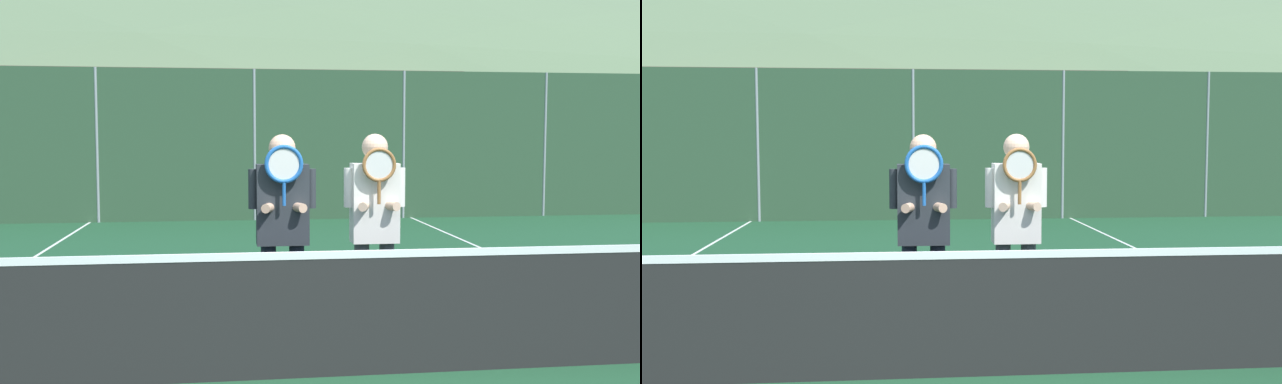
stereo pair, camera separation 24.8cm
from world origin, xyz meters
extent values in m
plane|color=#1E4C2D|center=(0.00, 0.00, 0.00)|extent=(120.00, 120.00, 0.00)
ellipsoid|color=#5B7551|center=(0.00, 54.62, 0.00)|extent=(136.73, 75.96, 26.59)
cube|color=beige|center=(-1.44, 19.05, 1.72)|extent=(15.82, 5.00, 3.45)
cube|color=brown|center=(-1.44, 19.05, 3.63)|extent=(16.32, 5.50, 0.36)
cylinder|color=gray|center=(-3.26, 10.14, 1.61)|extent=(0.06, 0.06, 3.21)
cylinder|color=gray|center=(0.00, 10.14, 1.61)|extent=(0.06, 0.06, 3.21)
cylinder|color=gray|center=(3.26, 10.14, 1.61)|extent=(0.06, 0.06, 3.21)
cylinder|color=gray|center=(6.51, 10.14, 1.61)|extent=(0.06, 0.06, 3.21)
cube|color=#2D4C33|center=(0.00, 10.14, 1.61)|extent=(19.53, 0.02, 3.21)
cube|color=black|center=(0.00, 0.00, 0.45)|extent=(9.06, 0.02, 0.89)
cube|color=white|center=(0.00, 0.00, 0.91)|extent=(9.06, 0.03, 0.06)
cube|color=white|center=(3.44, 3.00, 0.00)|extent=(0.05, 16.00, 0.01)
cylinder|color=#232838|center=(-0.25, 0.89, 0.43)|extent=(0.13, 0.13, 0.86)
cylinder|color=#232838|center=(-0.01, 0.89, 0.43)|extent=(0.13, 0.13, 0.86)
cube|color=#282D33|center=(-0.13, 0.89, 1.20)|extent=(0.44, 0.22, 0.68)
sphere|color=tan|center=(-0.13, 0.89, 1.68)|extent=(0.23, 0.23, 0.23)
cylinder|color=#282D33|center=(-0.38, 0.89, 1.34)|extent=(0.08, 0.08, 0.34)
cylinder|color=#282D33|center=(0.11, 0.89, 1.34)|extent=(0.08, 0.08, 0.34)
cylinder|color=tan|center=(-0.24, 0.80, 1.19)|extent=(0.16, 0.27, 0.08)
cylinder|color=tan|center=(-0.02, 0.80, 1.19)|extent=(0.16, 0.27, 0.08)
cylinder|color=#1E5BAD|center=(-0.13, 0.71, 1.31)|extent=(0.03, 0.03, 0.20)
torus|color=#1E5BAD|center=(-0.13, 0.71, 1.55)|extent=(0.32, 0.03, 0.32)
cylinder|color=silver|center=(-0.13, 0.71, 1.55)|extent=(0.26, 0.00, 0.26)
cylinder|color=#56565B|center=(0.55, 0.90, 0.43)|extent=(0.13, 0.13, 0.87)
cylinder|color=#56565B|center=(0.78, 0.90, 0.43)|extent=(0.13, 0.13, 0.87)
cube|color=white|center=(0.66, 0.90, 1.21)|extent=(0.40, 0.22, 0.69)
sphere|color=#DBB293|center=(0.66, 0.90, 1.69)|extent=(0.22, 0.22, 0.22)
cylinder|color=white|center=(0.44, 0.90, 1.34)|extent=(0.08, 0.08, 0.34)
cylinder|color=white|center=(0.89, 0.90, 1.34)|extent=(0.08, 0.08, 0.34)
cylinder|color=#DBB293|center=(0.56, 0.81, 1.19)|extent=(0.16, 0.27, 0.08)
cylinder|color=#DBB293|center=(0.77, 0.81, 1.19)|extent=(0.16, 0.27, 0.08)
cylinder|color=#936033|center=(0.66, 0.72, 1.31)|extent=(0.03, 0.03, 0.20)
torus|color=#936033|center=(0.66, 0.72, 1.54)|extent=(0.29, 0.03, 0.29)
cylinder|color=silver|center=(0.66, 0.72, 1.54)|extent=(0.24, 0.00, 0.24)
cube|color=slate|center=(-4.67, 13.19, 0.73)|extent=(4.56, 1.87, 0.86)
cube|color=#2D3842|center=(-4.67, 13.19, 1.51)|extent=(2.51, 1.72, 0.70)
cylinder|color=black|center=(-3.18, 12.23, 0.30)|extent=(0.60, 0.16, 0.60)
cylinder|color=black|center=(-3.18, 14.14, 0.30)|extent=(0.60, 0.16, 0.60)
cylinder|color=black|center=(-6.15, 14.14, 0.30)|extent=(0.60, 0.16, 0.60)
cube|color=slate|center=(0.27, 13.31, 0.68)|extent=(4.51, 1.79, 0.76)
cube|color=#2D3842|center=(0.27, 13.31, 1.37)|extent=(2.48, 1.65, 0.62)
cylinder|color=black|center=(1.74, 12.39, 0.30)|extent=(0.60, 0.16, 0.60)
cylinder|color=black|center=(1.74, 14.22, 0.30)|extent=(0.60, 0.16, 0.60)
cylinder|color=black|center=(-1.19, 12.39, 0.30)|extent=(0.60, 0.16, 0.60)
cylinder|color=black|center=(-1.19, 14.22, 0.30)|extent=(0.60, 0.16, 0.60)
cube|color=#285638|center=(5.03, 13.12, 0.68)|extent=(4.21, 1.73, 0.75)
cube|color=#2D3842|center=(5.03, 13.12, 1.36)|extent=(2.31, 1.60, 0.62)
cylinder|color=black|center=(6.40, 12.23, 0.30)|extent=(0.60, 0.16, 0.60)
cylinder|color=black|center=(6.40, 14.01, 0.30)|extent=(0.60, 0.16, 0.60)
cylinder|color=black|center=(3.66, 12.23, 0.30)|extent=(0.60, 0.16, 0.60)
cylinder|color=black|center=(3.66, 14.01, 0.30)|extent=(0.60, 0.16, 0.60)
cube|color=black|center=(9.83, 13.48, 0.72)|extent=(4.58, 1.85, 0.84)
cube|color=#2D3842|center=(9.83, 13.48, 1.48)|extent=(2.52, 1.70, 0.69)
cylinder|color=black|center=(11.32, 14.42, 0.30)|extent=(0.60, 0.16, 0.60)
cylinder|color=black|center=(8.34, 12.53, 0.30)|extent=(0.60, 0.16, 0.60)
cylinder|color=black|center=(8.34, 14.42, 0.30)|extent=(0.60, 0.16, 0.60)
camera|label=1|loc=(-0.60, -5.11, 1.77)|focal=40.00mm
camera|label=2|loc=(-0.36, -5.14, 1.77)|focal=40.00mm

